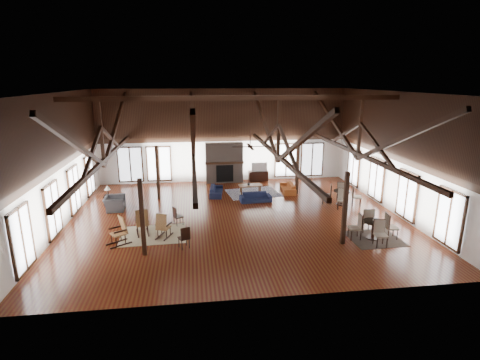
{
  "coord_description": "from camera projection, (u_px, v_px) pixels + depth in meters",
  "views": [
    {
      "loc": [
        -2.04,
        -17.1,
        6.59
      ],
      "look_at": [
        0.31,
        1.0,
        1.64
      ],
      "focal_mm": 28.0,
      "sensor_mm": 36.0,
      "label": 1
    }
  ],
  "objects": [
    {
      "name": "side_chair_a",
      "position": [
        176.0,
        215.0,
        17.28
      ],
      "size": [
        0.51,
        0.51,
        0.9
      ],
      "rotation": [
        0.0,
        0.0,
        -1.09
      ],
      "color": "black",
      "rests_on": "floor"
    },
    {
      "name": "ceiling",
      "position": [
        236.0,
        92.0,
        16.78
      ],
      "size": [
        16.0,
        14.0,
        0.02
      ],
      "primitive_type": "cube",
      "color": "black",
      "rests_on": "wall_back"
    },
    {
      "name": "rocking_chair_c",
      "position": [
        120.0,
        231.0,
        15.34
      ],
      "size": [
        1.04,
        0.92,
        1.19
      ],
      "rotation": [
        0.0,
        0.0,
        2.16
      ],
      "color": "olive",
      "rests_on": "floor"
    },
    {
      "name": "fireplace",
      "position": [
        224.0,
        163.0,
        24.39
      ],
      "size": [
        2.5,
        0.69,
        2.6
      ],
      "color": "#6B5B51",
      "rests_on": "floor"
    },
    {
      "name": "roof_truss",
      "position": [
        236.0,
        136.0,
        17.29
      ],
      "size": [
        15.6,
        14.07,
        3.14
      ],
      "color": "black",
      "rests_on": "wall_back"
    },
    {
      "name": "cafe_table_far",
      "position": [
        342.0,
        195.0,
        20.15
      ],
      "size": [
        2.11,
        2.11,
        1.08
      ],
      "rotation": [
        0.0,
        0.0,
        -0.35
      ],
      "color": "black",
      "rests_on": "floor"
    },
    {
      "name": "post_grid",
      "position": [
        236.0,
        188.0,
        17.95
      ],
      "size": [
        8.16,
        7.16,
        3.05
      ],
      "color": "black",
      "rests_on": "floor"
    },
    {
      "name": "ceiling_fan",
      "position": [
        250.0,
        146.0,
        16.47
      ],
      "size": [
        1.6,
        1.6,
        0.75
      ],
      "color": "black",
      "rests_on": "roof_truss"
    },
    {
      "name": "television",
      "position": [
        259.0,
        167.0,
        24.85
      ],
      "size": [
        1.04,
        0.18,
        0.6
      ],
      "primitive_type": "imported",
      "rotation": [
        0.0,
        0.0,
        0.04
      ],
      "color": "#B2B2B2",
      "rests_on": "tv_console"
    },
    {
      "name": "rocking_chair_b",
      "position": [
        163.0,
        226.0,
        15.9
      ],
      "size": [
        0.75,
        0.97,
        1.11
      ],
      "rotation": [
        0.0,
        0.0,
        -0.39
      ],
      "color": "olive",
      "rests_on": "floor"
    },
    {
      "name": "wall_back",
      "position": [
        223.0,
        136.0,
        24.26
      ],
      "size": [
        16.0,
        0.02,
        6.0
      ],
      "primitive_type": "cube",
      "color": "white",
      "rests_on": "floor"
    },
    {
      "name": "rocking_chair_a",
      "position": [
        142.0,
        223.0,
        16.24
      ],
      "size": [
        0.66,
        0.99,
        1.17
      ],
      "rotation": [
        0.0,
        0.0,
        0.21
      ],
      "color": "olive",
      "rests_on": "floor"
    },
    {
      "name": "tv_console",
      "position": [
        258.0,
        176.0,
        25.01
      ],
      "size": [
        1.28,
        0.48,
        0.64
      ],
      "primitive_type": "cube",
      "color": "black",
      "rests_on": "floor"
    },
    {
      "name": "sofa_navy_front",
      "position": [
        256.0,
        197.0,
        20.69
      ],
      "size": [
        1.77,
        0.8,
        0.5
      ],
      "primitive_type": "imported",
      "rotation": [
        0.0,
        0.0,
        0.07
      ],
      "color": "#151C3A",
      "rests_on": "floor"
    },
    {
      "name": "rug_tan",
      "position": [
        154.0,
        235.0,
        16.35
      ],
      "size": [
        2.9,
        2.33,
        0.01
      ],
      "primitive_type": "cube",
      "rotation": [
        0.0,
        0.0,
        0.04
      ],
      "color": "#C9BC8B",
      "rests_on": "floor"
    },
    {
      "name": "cafe_table_near",
      "position": [
        373.0,
        226.0,
        15.84
      ],
      "size": [
        2.1,
        2.1,
        1.09
      ],
      "rotation": [
        0.0,
        0.0,
        -0.09
      ],
      "color": "black",
      "rests_on": "floor"
    },
    {
      "name": "cup_far",
      "position": [
        343.0,
        189.0,
        20.15
      ],
      "size": [
        0.17,
        0.17,
        0.11
      ],
      "primitive_type": "imported",
      "rotation": [
        0.0,
        0.0,
        0.24
      ],
      "color": "#B2B2B2",
      "rests_on": "cafe_table_far"
    },
    {
      "name": "wall_left",
      "position": [
        57.0,
        163.0,
        16.57
      ],
      "size": [
        0.02,
        14.0,
        6.0
      ],
      "primitive_type": "cube",
      "color": "white",
      "rests_on": "floor"
    },
    {
      "name": "wall_front",
      "position": [
        265.0,
        207.0,
        10.86
      ],
      "size": [
        16.0,
        0.02,
        6.0
      ],
      "primitive_type": "cube",
      "color": "white",
      "rests_on": "floor"
    },
    {
      "name": "cup_near",
      "position": [
        374.0,
        220.0,
        15.78
      ],
      "size": [
        0.14,
        0.14,
        0.09
      ],
      "primitive_type": "imported",
      "rotation": [
        0.0,
        0.0,
        0.21
      ],
      "color": "#B2B2B2",
      "rests_on": "cafe_table_near"
    },
    {
      "name": "sofa_navy_left",
      "position": [
        216.0,
        191.0,
        21.88
      ],
      "size": [
        1.84,
        0.91,
        0.52
      ],
      "primitive_type": "imported",
      "rotation": [
        0.0,
        0.0,
        1.44
      ],
      "color": "#121732",
      "rests_on": "floor"
    },
    {
      "name": "coffee_table",
      "position": [
        250.0,
        186.0,
        22.18
      ],
      "size": [
        1.42,
        0.84,
        0.51
      ],
      "rotation": [
        0.0,
        0.0,
        0.13
      ],
      "color": "brown",
      "rests_on": "floor"
    },
    {
      "name": "side_table_lamp",
      "position": [
        108.0,
        198.0,
        20.09
      ],
      "size": [
        0.43,
        0.43,
        1.1
      ],
      "color": "black",
      "rests_on": "floor"
    },
    {
      "name": "floor",
      "position": [
        236.0,
        218.0,
        18.35
      ],
      "size": [
        16.0,
        16.0,
        0.0
      ],
      "primitive_type": "plane",
      "color": "#5C2E13",
      "rests_on": "ground"
    },
    {
      "name": "vase",
      "position": [
        249.0,
        184.0,
        22.06
      ],
      "size": [
        0.19,
        0.19,
        0.2
      ],
      "primitive_type": "imported",
      "rotation": [
        0.0,
        0.0,
        -0.0
      ],
      "color": "#B2B2B2",
      "rests_on": "coffee_table"
    },
    {
      "name": "rug_navy",
      "position": [
        253.0,
        193.0,
        22.32
      ],
      "size": [
        3.25,
        2.62,
        0.01
      ],
      "primitive_type": "cube",
      "rotation": [
        0.0,
        0.0,
        0.14
      ],
      "color": "#171B42",
      "rests_on": "floor"
    },
    {
      "name": "armchair",
      "position": [
        115.0,
        203.0,
        19.34
      ],
      "size": [
        1.15,
        1.01,
        0.72
      ],
      "primitive_type": "imported",
      "rotation": [
        0.0,
        0.0,
        1.61
      ],
      "color": "#302F32",
      "rests_on": "floor"
    },
    {
      "name": "rug_dark",
      "position": [
        374.0,
        238.0,
        15.95
      ],
      "size": [
        2.17,
        1.99,
        0.01
      ],
      "primitive_type": "cube",
      "rotation": [
        0.0,
        0.0,
        0.03
      ],
      "color": "black",
      "rests_on": "floor"
    },
    {
      "name": "wall_right",
      "position": [
        396.0,
        154.0,
        18.55
      ],
      "size": [
        0.02,
        14.0,
        6.0
      ],
      "primitive_type": "cube",
      "color": "white",
      "rests_on": "floor"
    },
    {
      "name": "sofa_orange",
      "position": [
        288.0,
        188.0,
        22.51
      ],
      "size": [
        1.82,
        0.81,
        0.52
      ],
      "primitive_type": "imported",
      "rotation": [
        0.0,
        0.0,
        -1.63
      ],
      "color": "#9B4A1E",
      "rests_on": "floor"
    },
    {
      "name": "side_chair_b",
      "position": [
        185.0,
        236.0,
        14.88
      ],
      "size": [
        0.52,
        0.52,
        0.93
      ],
      "rotation": [
        0.0,
        0.0,
        0.41
      ],
      "color": "black",
      "rests_on": "floor"
    }
  ]
}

